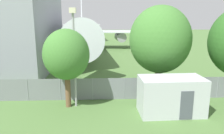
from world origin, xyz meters
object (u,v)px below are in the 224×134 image
(airplane, at_px, (82,29))
(tree_near_hangar, at_px, (66,55))
(tree_far_right, at_px, (160,40))
(portable_cabin, at_px, (171,96))

(airplane, height_order, tree_near_hangar, airplane)
(tree_near_hangar, bearing_deg, airplane, 93.01)
(tree_near_hangar, distance_m, tree_far_right, 8.23)
(tree_near_hangar, bearing_deg, portable_cabin, -11.56)
(tree_far_right, bearing_deg, tree_near_hangar, -156.24)
(portable_cabin, bearing_deg, airplane, 103.96)
(tree_near_hangar, relative_size, tree_far_right, 0.76)
(tree_far_right, bearing_deg, airplane, 109.10)
(airplane, height_order, tree_far_right, airplane)
(portable_cabin, distance_m, tree_far_right, 5.82)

